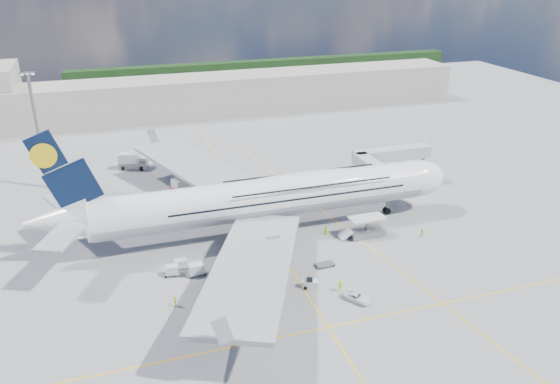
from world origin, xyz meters
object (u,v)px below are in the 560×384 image
object	(u,v)px
crew_van	(326,230)
cone_tail	(56,247)
dolly_nose_far	(325,264)
catering_truck_inner	(188,188)
crew_nose	(377,223)
crew_wing	(175,301)
service_van	(357,297)
dolly_row_b	(172,270)
airliner	(267,198)
light_mast	(38,130)
cone_wing_right_inner	(200,264)
jet_bridge	(385,161)
cone_wing_right_outer	(208,294)
dolly_nose_near	(281,250)
crew_loader	(422,233)
crew_tug	(341,286)
cone_wing_left_inner	(215,192)
cone_wing_left_outer	(149,193)
catering_truck_outer	(133,162)
cone_nose	(408,204)
dolly_row_a	(196,269)
cargo_loader	(365,229)
baggage_tug	(310,283)
dolly_row_c	(241,305)

from	to	relation	value
crew_van	cone_tail	xyz separation A→B (m)	(-47.05, 9.55, -0.55)
dolly_nose_far	catering_truck_inner	size ratio (longest dim) A/B	0.41
crew_nose	crew_wing	bearing A→B (deg)	177.78
service_van	cone_tail	bearing A→B (deg)	111.02
cone_tail	dolly_row_b	bearing A→B (deg)	-39.54
airliner	light_mast	world-z (taller)	light_mast
cone_wing_right_inner	jet_bridge	bearing A→B (deg)	23.66
cone_wing_right_outer	airliner	bearing A→B (deg)	49.99
light_mast	service_van	size ratio (longest dim) A/B	5.91
jet_bridge	dolly_nose_near	xyz separation A→B (m)	(-29.81, -20.18, -5.77)
dolly_nose_near	crew_loader	distance (m)	26.39
service_van	crew_loader	world-z (taller)	crew_loader
jet_bridge	service_van	xyz separation A→B (m)	(-23.35, -36.40, -6.25)
crew_tug	cone_wing_left_inner	xyz separation A→B (m)	(-10.59, 42.96, -0.66)
crew_van	cone_wing_left_outer	size ratio (longest dim) A/B	3.34
catering_truck_outer	cone_nose	distance (m)	64.91
crew_wing	crew_tug	xyz separation A→B (m)	(24.53, -3.84, 0.10)
dolly_nose_near	cone_wing_right_outer	world-z (taller)	dolly_nose_near
dolly_row_a	dolly_nose_far	world-z (taller)	dolly_row_a
catering_truck_outer	cone_tail	world-z (taller)	catering_truck_outer
service_van	cargo_loader	bearing A→B (deg)	26.78
crew_van	cone_wing_right_outer	xyz separation A→B (m)	(-24.45, -12.85, -0.58)
service_van	catering_truck_inner	bearing A→B (deg)	77.11
dolly_nose_near	baggage_tug	xyz separation A→B (m)	(1.11, -10.67, -0.42)
dolly_nose_far	cone_wing_left_outer	bearing A→B (deg)	119.20
crew_loader	dolly_row_b	bearing A→B (deg)	-153.73
jet_bridge	catering_truck_inner	world-z (taller)	jet_bridge
service_van	crew_loader	bearing A→B (deg)	2.47
dolly_row_b	dolly_row_c	size ratio (longest dim) A/B	0.98
cargo_loader	catering_truck_inner	bearing A→B (deg)	135.28
cone_wing_right_inner	baggage_tug	bearing A→B (deg)	-38.11
cargo_loader	baggage_tug	bearing A→B (deg)	-140.83
cargo_loader	catering_truck_outer	bearing A→B (deg)	128.33
dolly_row_c	cone_wing_right_outer	xyz separation A→B (m)	(-3.76, 5.24, -0.74)
cargo_loader	dolly_row_c	size ratio (longest dim) A/B	2.90
crew_loader	crew_van	distance (m)	17.38
dolly_row_b	crew_van	bearing A→B (deg)	17.14
crew_loader	cone_wing_left_inner	bearing A→B (deg)	162.87
jet_bridge	crew_loader	bearing A→B (deg)	-99.05
cone_nose	cone_tail	size ratio (longest dim) A/B	0.88
dolly_row_c	crew_wing	bearing A→B (deg)	152.53
jet_bridge	cone_tail	distance (m)	67.25
jet_bridge	crew_wing	bearing A→B (deg)	-148.99
crew_loader	cone_nose	bearing A→B (deg)	97.54
cone_tail	cone_wing_right_inner	bearing A→B (deg)	-29.96
dolly_nose_near	crew_loader	bearing A→B (deg)	-19.90
jet_bridge	service_van	distance (m)	43.70
dolly_row_a	catering_truck_outer	size ratio (longest dim) A/B	0.45
crew_wing	dolly_row_a	bearing A→B (deg)	-6.59
cone_nose	cone_wing_right_outer	size ratio (longest dim) A/B	1.01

